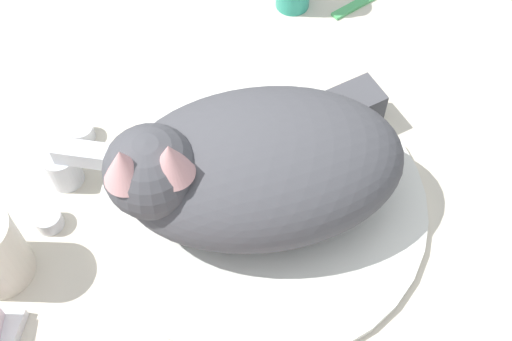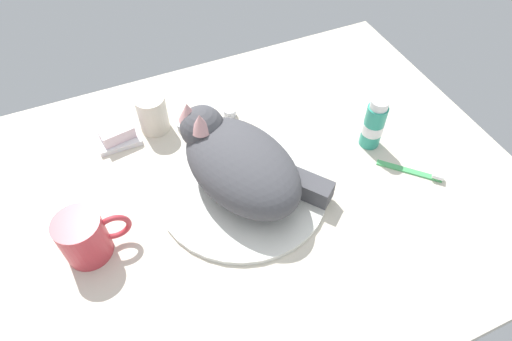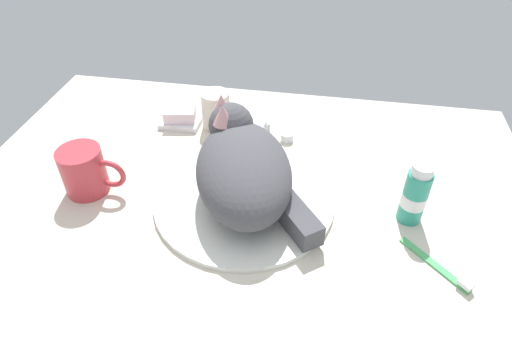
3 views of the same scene
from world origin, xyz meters
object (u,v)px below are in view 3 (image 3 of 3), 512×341
(coffee_mug, at_px, (85,171))
(toothbrush, at_px, (439,267))
(cat, at_px, (244,167))
(rinse_cup, at_px, (216,110))
(faucet, at_px, (261,131))
(toothpaste_bottle, at_px, (415,195))
(soap_bar, at_px, (180,115))

(coffee_mug, relative_size, toothbrush, 1.20)
(cat, height_order, rinse_cup, cat)
(faucet, bearing_deg, toothbrush, -41.21)
(toothpaste_bottle, height_order, toothbrush, toothpaste_bottle)
(rinse_cup, height_order, toothbrush, rinse_cup)
(cat, distance_m, toothbrush, 0.36)
(faucet, relative_size, rinse_cup, 1.61)
(soap_bar, height_order, toothpaste_bottle, toothpaste_bottle)
(cat, xyz_separation_m, rinse_cup, (-0.11, 0.22, -0.03))
(cat, xyz_separation_m, coffee_mug, (-0.29, -0.03, -0.03))
(cat, height_order, soap_bar, cat)
(toothpaste_bottle, bearing_deg, coffee_mug, -177.55)
(faucet, xyz_separation_m, coffee_mug, (-0.30, -0.21, 0.02))
(coffee_mug, bearing_deg, cat, 5.71)
(faucet, xyz_separation_m, toothpaste_bottle, (0.30, -0.18, 0.03))
(faucet, height_order, rinse_cup, rinse_cup)
(cat, bearing_deg, toothbrush, -18.41)
(toothbrush, bearing_deg, toothpaste_bottle, 109.22)
(cat, bearing_deg, faucet, 89.45)
(rinse_cup, distance_m, toothbrush, 0.56)
(soap_bar, height_order, toothbrush, soap_bar)
(coffee_mug, height_order, toothbrush, coffee_mug)
(faucet, xyz_separation_m, cat, (-0.00, -0.18, 0.05))
(rinse_cup, bearing_deg, toothbrush, -37.19)
(faucet, bearing_deg, soap_bar, 169.25)
(soap_bar, bearing_deg, toothpaste_bottle, -24.33)
(faucet, height_order, coffee_mug, coffee_mug)
(rinse_cup, xyz_separation_m, toothbrush, (0.44, -0.34, -0.04))
(faucet, relative_size, coffee_mug, 1.12)
(faucet, height_order, cat, cat)
(faucet, distance_m, cat, 0.19)
(toothpaste_bottle, bearing_deg, toothbrush, -70.78)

